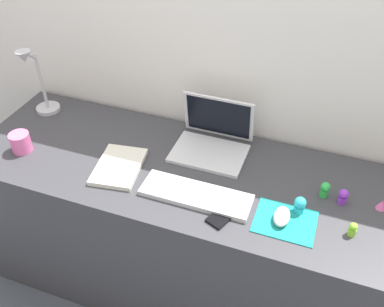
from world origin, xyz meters
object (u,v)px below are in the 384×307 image
(cell_phone, at_px, (224,215))
(toy_figurine_cyan, at_px, (300,205))
(laptop, at_px, (213,137))
(desk_lamp, at_px, (37,84))
(toy_figurine_purple, at_px, (343,196))
(coffee_mug, at_px, (21,142))
(notebook_pad, at_px, (119,167))
(toy_figurine_pink, at_px, (382,205))
(toy_figurine_green, at_px, (325,189))
(mouse, at_px, (282,216))
(keyboard, at_px, (196,195))
(toy_figurine_lime, at_px, (353,229))

(cell_phone, xyz_separation_m, toy_figurine_cyan, (0.24, 0.11, 0.03))
(laptop, relative_size, desk_lamp, 0.89)
(desk_lamp, bearing_deg, cell_phone, -18.78)
(toy_figurine_purple, bearing_deg, coffee_mug, -173.47)
(desk_lamp, bearing_deg, notebook_pad, -24.38)
(toy_figurine_purple, distance_m, toy_figurine_pink, 0.13)
(toy_figurine_green, bearing_deg, laptop, 163.97)
(mouse, xyz_separation_m, notebook_pad, (-0.66, 0.05, -0.01))
(toy_figurine_cyan, bearing_deg, desk_lamp, 169.61)
(toy_figurine_green, xyz_separation_m, toy_figurine_pink, (0.20, 0.01, -0.01))
(laptop, height_order, cell_phone, laptop)
(mouse, distance_m, cell_phone, 0.20)
(toy_figurine_green, bearing_deg, coffee_mug, -172.61)
(keyboard, height_order, coffee_mug, coffee_mug)
(coffee_mug, bearing_deg, laptop, 21.62)
(toy_figurine_green, bearing_deg, notebook_pad, -171.11)
(toy_figurine_pink, height_order, toy_figurine_lime, toy_figurine_lime)
(laptop, bearing_deg, coffee_mug, -158.38)
(mouse, height_order, coffee_mug, coffee_mug)
(cell_phone, distance_m, coffee_mug, 0.90)
(mouse, distance_m, desk_lamp, 1.21)
(notebook_pad, distance_m, toy_figurine_purple, 0.85)
(cell_phone, xyz_separation_m, toy_figurine_pink, (0.52, 0.23, 0.01))
(toy_figurine_green, bearing_deg, mouse, -125.20)
(coffee_mug, bearing_deg, toy_figurine_green, 7.39)
(coffee_mug, height_order, toy_figurine_purple, coffee_mug)
(laptop, distance_m, toy_figurine_cyan, 0.47)
(toy_figurine_lime, distance_m, toy_figurine_cyan, 0.19)
(toy_figurine_lime, bearing_deg, keyboard, -178.68)
(mouse, xyz_separation_m, toy_figurine_green, (0.12, 0.17, 0.01))
(toy_figurine_green, distance_m, toy_figurine_lime, 0.19)
(laptop, height_order, toy_figurine_lime, laptop)
(laptop, relative_size, toy_figurine_purple, 4.98)
(cell_phone, relative_size, toy_figurine_cyan, 1.87)
(mouse, height_order, toy_figurine_lime, toy_figurine_lime)
(laptop, xyz_separation_m, coffee_mug, (-0.74, -0.29, -0.01))
(coffee_mug, bearing_deg, mouse, -0.88)
(keyboard, bearing_deg, mouse, -1.27)
(toy_figurine_cyan, bearing_deg, toy_figurine_lime, -12.66)
(toy_figurine_green, bearing_deg, toy_figurine_cyan, -122.91)
(keyboard, xyz_separation_m, cell_phone, (0.12, -0.05, -0.01))
(notebook_pad, bearing_deg, keyboard, -16.16)
(cell_phone, bearing_deg, toy_figurine_purple, 50.96)
(toy_figurine_cyan, bearing_deg, keyboard, -171.65)
(laptop, bearing_deg, keyboard, -83.69)
(mouse, relative_size, toy_figurine_pink, 2.50)
(desk_lamp, xyz_separation_m, toy_figurine_pink, (1.49, -0.10, -0.14))
(cell_phone, distance_m, toy_figurine_green, 0.39)
(laptop, height_order, coffee_mug, laptop)
(notebook_pad, xyz_separation_m, toy_figurine_purple, (0.84, 0.11, 0.02))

